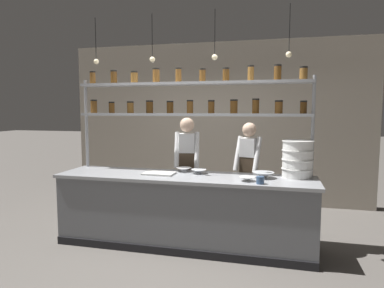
{
  "coord_description": "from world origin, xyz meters",
  "views": [
    {
      "loc": [
        1.14,
        -4.15,
        1.77
      ],
      "look_at": [
        0.05,
        0.2,
        1.31
      ],
      "focal_mm": 32.0,
      "sensor_mm": 36.0,
      "label": 1
    }
  ],
  "objects_px": {
    "prep_bowl_near_right": "(263,175)",
    "serving_cup_front": "(260,180)",
    "chef_center": "(249,170)",
    "spice_shelf_unit": "(191,102)",
    "chef_left": "(187,165)",
    "prep_bowl_near_left": "(247,179)",
    "container_stack": "(297,159)",
    "cutting_board": "(159,173)",
    "prep_bowl_center_front": "(199,172)",
    "prep_bowl_center_back": "(184,170)"
  },
  "relations": [
    {
      "from": "spice_shelf_unit",
      "to": "cutting_board",
      "type": "xyz_separation_m",
      "value": [
        -0.34,
        -0.34,
        -0.93
      ]
    },
    {
      "from": "prep_bowl_near_right",
      "to": "container_stack",
      "type": "bearing_deg",
      "value": 21.02
    },
    {
      "from": "chef_left",
      "to": "prep_bowl_near_left",
      "type": "bearing_deg",
      "value": -50.3
    },
    {
      "from": "container_stack",
      "to": "cutting_board",
      "type": "xyz_separation_m",
      "value": [
        -1.73,
        -0.24,
        -0.22
      ]
    },
    {
      "from": "prep_bowl_center_back",
      "to": "prep_bowl_near_right",
      "type": "relative_size",
      "value": 0.76
    },
    {
      "from": "serving_cup_front",
      "to": "chef_left",
      "type": "bearing_deg",
      "value": 140.46
    },
    {
      "from": "chef_center",
      "to": "container_stack",
      "type": "height_order",
      "value": "chef_center"
    },
    {
      "from": "cutting_board",
      "to": "prep_bowl_near_left",
      "type": "xyz_separation_m",
      "value": [
        1.15,
        -0.15,
        0.01
      ]
    },
    {
      "from": "spice_shelf_unit",
      "to": "cutting_board",
      "type": "distance_m",
      "value": 1.04
    },
    {
      "from": "spice_shelf_unit",
      "to": "chef_center",
      "type": "distance_m",
      "value": 1.29
    },
    {
      "from": "spice_shelf_unit",
      "to": "prep_bowl_center_back",
      "type": "xyz_separation_m",
      "value": [
        -0.07,
        -0.08,
        -0.91
      ]
    },
    {
      "from": "chef_left",
      "to": "prep_bowl_near_left",
      "type": "xyz_separation_m",
      "value": [
        0.94,
        -0.79,
        0.0
      ]
    },
    {
      "from": "spice_shelf_unit",
      "to": "container_stack",
      "type": "height_order",
      "value": "spice_shelf_unit"
    },
    {
      "from": "chef_left",
      "to": "prep_bowl_center_front",
      "type": "relative_size",
      "value": 8.06
    },
    {
      "from": "prep_bowl_near_left",
      "to": "serving_cup_front",
      "type": "distance_m",
      "value": 0.2
    },
    {
      "from": "prep_bowl_near_left",
      "to": "serving_cup_front",
      "type": "relative_size",
      "value": 2.09
    },
    {
      "from": "chef_center",
      "to": "prep_bowl_center_back",
      "type": "xyz_separation_m",
      "value": [
        -0.83,
        -0.49,
        0.05
      ]
    },
    {
      "from": "cutting_board",
      "to": "chef_left",
      "type": "bearing_deg",
      "value": 72.04
    },
    {
      "from": "chef_center",
      "to": "cutting_board",
      "type": "bearing_deg",
      "value": -128.09
    },
    {
      "from": "prep_bowl_center_back",
      "to": "prep_bowl_near_right",
      "type": "bearing_deg",
      "value": -9.63
    },
    {
      "from": "cutting_board",
      "to": "prep_bowl_center_front",
      "type": "xyz_separation_m",
      "value": [
        0.49,
        0.18,
        0.02
      ]
    },
    {
      "from": "chef_center",
      "to": "prep_bowl_center_front",
      "type": "height_order",
      "value": "chef_center"
    },
    {
      "from": "spice_shelf_unit",
      "to": "prep_bowl_center_front",
      "type": "distance_m",
      "value": 0.94
    },
    {
      "from": "prep_bowl_near_left",
      "to": "prep_bowl_center_front",
      "type": "bearing_deg",
      "value": 153.96
    },
    {
      "from": "spice_shelf_unit",
      "to": "cutting_board",
      "type": "bearing_deg",
      "value": -134.73
    },
    {
      "from": "spice_shelf_unit",
      "to": "chef_center",
      "type": "relative_size",
      "value": 2.02
    },
    {
      "from": "spice_shelf_unit",
      "to": "prep_bowl_near_right",
      "type": "height_order",
      "value": "spice_shelf_unit"
    },
    {
      "from": "spice_shelf_unit",
      "to": "prep_bowl_near_right",
      "type": "distance_m",
      "value": 1.36
    },
    {
      "from": "prep_bowl_near_left",
      "to": "prep_bowl_center_back",
      "type": "bearing_deg",
      "value": 155.04
    },
    {
      "from": "chef_center",
      "to": "prep_bowl_center_back",
      "type": "height_order",
      "value": "chef_center"
    },
    {
      "from": "container_stack",
      "to": "prep_bowl_center_front",
      "type": "relative_size",
      "value": 2.26
    },
    {
      "from": "serving_cup_front",
      "to": "container_stack",
      "type": "bearing_deg",
      "value": 49.8
    },
    {
      "from": "chef_left",
      "to": "chef_center",
      "type": "height_order",
      "value": "chef_left"
    },
    {
      "from": "spice_shelf_unit",
      "to": "chef_left",
      "type": "relative_size",
      "value": 1.94
    },
    {
      "from": "spice_shelf_unit",
      "to": "serving_cup_front",
      "type": "bearing_deg",
      "value": -31.93
    },
    {
      "from": "cutting_board",
      "to": "prep_bowl_center_back",
      "type": "bearing_deg",
      "value": 45.07
    },
    {
      "from": "chef_center",
      "to": "serving_cup_front",
      "type": "xyz_separation_m",
      "value": [
        0.21,
        -1.01,
        0.07
      ]
    },
    {
      "from": "prep_bowl_center_front",
      "to": "prep_bowl_center_back",
      "type": "distance_m",
      "value": 0.24
    },
    {
      "from": "container_stack",
      "to": "prep_bowl_near_right",
      "type": "distance_m",
      "value": 0.47
    },
    {
      "from": "prep_bowl_near_right",
      "to": "serving_cup_front",
      "type": "xyz_separation_m",
      "value": [
        -0.02,
        -0.35,
        0.01
      ]
    },
    {
      "from": "prep_bowl_center_front",
      "to": "serving_cup_front",
      "type": "height_order",
      "value": "serving_cup_front"
    },
    {
      "from": "chef_left",
      "to": "spice_shelf_unit",
      "type": "bearing_deg",
      "value": -77.13
    },
    {
      "from": "cutting_board",
      "to": "serving_cup_front",
      "type": "xyz_separation_m",
      "value": [
        1.31,
        -0.26,
        0.03
      ]
    },
    {
      "from": "chef_left",
      "to": "prep_bowl_center_back",
      "type": "distance_m",
      "value": 0.38
    },
    {
      "from": "prep_bowl_near_right",
      "to": "serving_cup_front",
      "type": "relative_size",
      "value": 3.03
    },
    {
      "from": "prep_bowl_near_right",
      "to": "serving_cup_front",
      "type": "distance_m",
      "value": 0.35
    },
    {
      "from": "chef_center",
      "to": "cutting_board",
      "type": "distance_m",
      "value": 1.33
    },
    {
      "from": "chef_left",
      "to": "serving_cup_front",
      "type": "height_order",
      "value": "chef_left"
    },
    {
      "from": "chef_center",
      "to": "prep_bowl_center_back",
      "type": "bearing_deg",
      "value": -132.19
    },
    {
      "from": "chef_left",
      "to": "prep_bowl_near_right",
      "type": "xyz_separation_m",
      "value": [
        1.12,
        -0.56,
        0.01
      ]
    }
  ]
}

